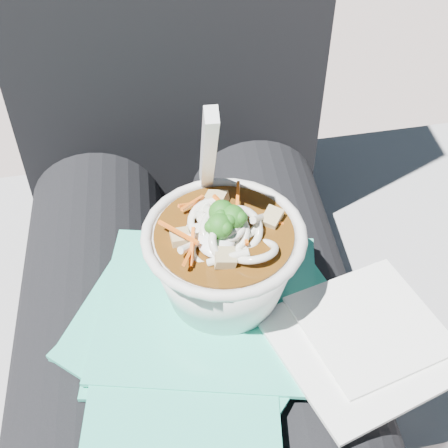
{
  "coord_description": "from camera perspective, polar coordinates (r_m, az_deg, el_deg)",
  "views": [
    {
      "loc": [
        -0.01,
        -0.34,
        1.05
      ],
      "look_at": [
        0.03,
        0.0,
        0.7
      ],
      "focal_mm": 50.0,
      "sensor_mm": 36.0,
      "label": 1
    }
  ],
  "objects": [
    {
      "name": "napkins",
      "position": [
        0.53,
        12.63,
        -10.06
      ],
      "size": [
        0.17,
        0.17,
        0.01
      ],
      "color": "white",
      "rests_on": "plastic_bag"
    },
    {
      "name": "person_body",
      "position": [
        0.66,
        -3.7,
        -3.95
      ],
      "size": [
        0.34,
        0.94,
        1.0
      ],
      "color": "black",
      "rests_on": "ground"
    },
    {
      "name": "lap",
      "position": [
        0.62,
        -2.94,
        -11.87
      ],
      "size": [
        0.34,
        0.48,
        0.15
      ],
      "color": "black",
      "rests_on": "stone_ledge"
    },
    {
      "name": "plastic_bag",
      "position": [
        0.53,
        -2.05,
        -9.99
      ],
      "size": [
        0.27,
        0.29,
        0.01
      ],
      "color": "#2BB496",
      "rests_on": "lap"
    },
    {
      "name": "stone_ledge",
      "position": [
        0.96,
        -3.04,
        -14.26
      ],
      "size": [
        1.03,
        0.57,
        0.45
      ],
      "primitive_type": "cube",
      "rotation": [
        0.0,
        0.0,
        0.07
      ],
      "color": "gray",
      "rests_on": "ground"
    },
    {
      "name": "udon_bowl",
      "position": [
        0.51,
        -0.02,
        -2.72
      ],
      "size": [
        0.15,
        0.15,
        0.19
      ],
      "color": "silver",
      "rests_on": "plastic_bag"
    }
  ]
}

